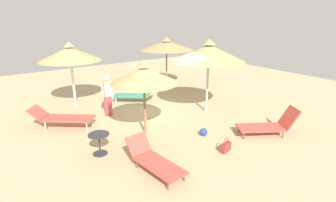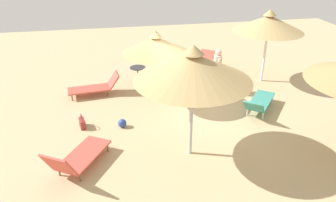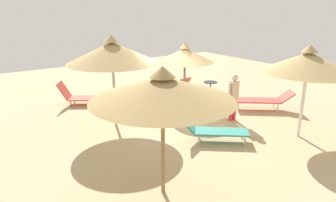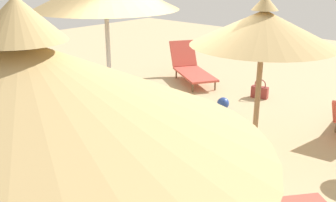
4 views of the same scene
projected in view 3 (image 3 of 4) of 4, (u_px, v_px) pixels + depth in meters
The scene contains 13 objects.
ground at pixel (171, 121), 10.66m from camera, with size 24.00×24.00×0.10m, color tan.
parasol_umbrella_far_right at pixel (112, 53), 9.40m from camera, with size 2.86×2.86×2.99m.
parasol_umbrella_center at pixel (185, 55), 11.56m from camera, with size 2.22×2.22×2.52m.
parasol_umbrella_back at pixel (308, 62), 8.61m from camera, with size 2.61×2.61×2.81m.
parasol_umbrella_near_left at pixel (163, 88), 5.80m from camera, with size 2.88×2.88×2.75m.
lounge_chair_near_right at pixel (81, 96), 12.20m from camera, with size 2.01×1.60×0.94m.
lounge_chair_front at pixel (264, 99), 11.57m from camera, with size 2.16×1.90×0.75m.
lounge_chair_far_left at pixel (174, 84), 14.24m from camera, with size 0.84×1.89×0.75m.
lounge_chair_edge at pixel (213, 130), 8.84m from camera, with size 1.92×1.70×0.76m.
person_standing_far_right at pixel (234, 95), 10.30m from camera, with size 0.46×0.24×1.65m.
handbag at pixel (127, 93), 13.37m from camera, with size 0.40×0.23×0.46m.
side_table_round at pixel (210, 86), 13.38m from camera, with size 0.61×0.61×0.63m.
beach_ball at pixel (136, 101), 12.33m from camera, with size 0.26×0.26×0.26m, color navy.
Camera 3 is at (-5.75, -8.13, 3.82)m, focal length 32.15 mm.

